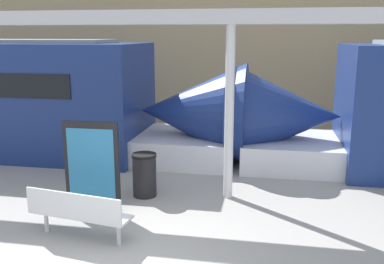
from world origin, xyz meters
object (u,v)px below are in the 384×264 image
Objects in this scene: poster_board at (92,169)px; bench_near at (77,211)px; trash_bin at (144,175)px; support_column_near at (229,114)px.

bench_near is at bearing -80.86° from poster_board.
poster_board is at bearing -120.97° from trash_bin.
bench_near is 0.51× the size of support_column_near.
bench_near is 1.01× the size of poster_board.
bench_near is at bearing -103.17° from trash_bin.
poster_board is (-0.17, 1.03, 0.39)m from bench_near.
trash_bin is (0.50, 2.14, -0.06)m from bench_near.
support_column_near is at bearing 8.29° from trash_bin.
poster_board is (-0.67, -1.11, 0.45)m from trash_bin.
poster_board is 2.89m from support_column_near.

